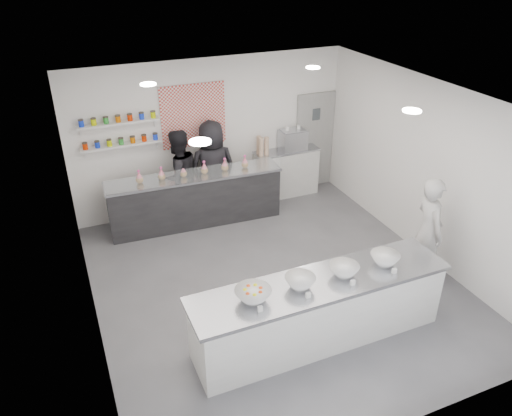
{
  "coord_description": "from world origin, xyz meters",
  "views": [
    {
      "loc": [
        -2.81,
        -5.88,
        4.91
      ],
      "look_at": [
        -0.15,
        0.4,
        1.21
      ],
      "focal_mm": 35.0,
      "sensor_mm": 36.0,
      "label": 1
    }
  ],
  "objects": [
    {
      "name": "staff_right",
      "position": [
        -0.13,
        2.6,
        0.96
      ],
      "size": [
        0.96,
        0.65,
        1.92
      ],
      "primitive_type": "imported",
      "rotation": [
        0.0,
        0.0,
        3.1
      ],
      "color": "black",
      "rests_on": "floor"
    },
    {
      "name": "espresso_ledge",
      "position": [
        1.55,
        2.78,
        0.51
      ],
      "size": [
        1.38,
        0.44,
        1.02
      ],
      "primitive_type": "cube",
      "color": "silver",
      "rests_on": "floor"
    },
    {
      "name": "ceiling",
      "position": [
        0.0,
        0.0,
        3.0
      ],
      "size": [
        6.0,
        6.0,
        0.0
      ],
      "primitive_type": "plane",
      "rotation": [
        3.14,
        0.0,
        0.0
      ],
      "color": "white",
      "rests_on": "floor"
    },
    {
      "name": "back_door",
      "position": [
        2.3,
        2.97,
        1.05
      ],
      "size": [
        0.88,
        0.04,
        2.1
      ],
      "primitive_type": "cube",
      "color": "gray",
      "rests_on": "floor"
    },
    {
      "name": "floor",
      "position": [
        0.0,
        0.0,
        0.0
      ],
      "size": [
        6.0,
        6.0,
        0.0
      ],
      "primitive_type": "plane",
      "color": "#515156",
      "rests_on": "ground"
    },
    {
      "name": "preserve_jars",
      "position": [
        -1.75,
        2.88,
        1.88
      ],
      "size": [
        1.45,
        0.1,
        0.56
      ],
      "primitive_type": null,
      "color": "red",
      "rests_on": "jar_shelf_lower"
    },
    {
      "name": "back_wall",
      "position": [
        0.0,
        3.0,
        1.5
      ],
      "size": [
        5.5,
        0.0,
        5.5
      ],
      "primitive_type": "plane",
      "rotation": [
        1.57,
        0.0,
        0.0
      ],
      "color": "white",
      "rests_on": "floor"
    },
    {
      "name": "staff_left",
      "position": [
        -0.82,
        2.6,
        0.92
      ],
      "size": [
        1.06,
        0.94,
        1.84
      ],
      "primitive_type": "imported",
      "rotation": [
        0.0,
        0.0,
        3.45
      ],
      "color": "black",
      "rests_on": "floor"
    },
    {
      "name": "right_wall",
      "position": [
        2.75,
        0.0,
        1.5
      ],
      "size": [
        0.0,
        6.0,
        6.0
      ],
      "primitive_type": "plane",
      "rotation": [
        1.57,
        0.0,
        -1.57
      ],
      "color": "white",
      "rests_on": "floor"
    },
    {
      "name": "pattern_panel",
      "position": [
        -0.35,
        2.98,
        1.95
      ],
      "size": [
        1.25,
        0.03,
        1.2
      ],
      "primitive_type": "cube",
      "color": "red",
      "rests_on": "back_wall"
    },
    {
      "name": "jar_shelf_upper",
      "position": [
        -1.75,
        2.9,
        2.02
      ],
      "size": [
        1.45,
        0.22,
        0.04
      ],
      "primitive_type": "cube",
      "color": "silver",
      "rests_on": "back_wall"
    },
    {
      "name": "back_bar",
      "position": [
        -0.58,
        2.34,
        0.51
      ],
      "size": [
        3.32,
        0.77,
        1.02
      ],
      "primitive_type": "cube",
      "rotation": [
        0.0,
        0.0,
        -0.05
      ],
      "color": "black",
      "rests_on": "floor"
    },
    {
      "name": "sneeze_guard",
      "position": [
        -0.6,
        2.06,
        1.16
      ],
      "size": [
        3.24,
        0.18,
        0.28
      ],
      "primitive_type": "cube",
      "rotation": [
        0.0,
        0.0,
        -0.05
      ],
      "color": "white",
      "rests_on": "back_bar"
    },
    {
      "name": "left_wall",
      "position": [
        -2.75,
        0.0,
        1.5
      ],
      "size": [
        0.0,
        6.0,
        6.0
      ],
      "primitive_type": "plane",
      "rotation": [
        1.57,
        0.0,
        1.57
      ],
      "color": "white",
      "rests_on": "floor"
    },
    {
      "name": "label_cards",
      "position": [
        0.02,
        -1.91,
        1.01
      ],
      "size": [
        2.01,
        0.04,
        0.07
      ],
      "primitive_type": null,
      "color": "white",
      "rests_on": "prep_counter"
    },
    {
      "name": "downlight_0",
      "position": [
        -1.4,
        -1.0,
        2.98
      ],
      "size": [
        0.24,
        0.24,
        0.02
      ],
      "primitive_type": "cylinder",
      "color": "white",
      "rests_on": "ceiling"
    },
    {
      "name": "downlight_1",
      "position": [
        1.4,
        -1.0,
        2.98
      ],
      "size": [
        0.24,
        0.24,
        0.02
      ],
      "primitive_type": "cylinder",
      "color": "white",
      "rests_on": "ceiling"
    },
    {
      "name": "cup_stacks",
      "position": [
        1.0,
        2.78,
        1.21
      ],
      "size": [
        0.24,
        0.24,
        0.38
      ],
      "primitive_type": null,
      "color": "tan",
      "rests_on": "espresso_ledge"
    },
    {
      "name": "downlight_3",
      "position": [
        1.4,
        1.6,
        2.98
      ],
      "size": [
        0.24,
        0.24,
        0.02
      ],
      "primitive_type": "cylinder",
      "color": "white",
      "rests_on": "ceiling"
    },
    {
      "name": "woman_prep",
      "position": [
        2.25,
        -0.8,
        0.89
      ],
      "size": [
        0.55,
        0.73,
        1.79
      ],
      "primitive_type": "imported",
      "rotation": [
        0.0,
        0.0,
        1.36
      ],
      "color": "#B8B6B3",
      "rests_on": "floor"
    },
    {
      "name": "downlight_2",
      "position": [
        -1.4,
        1.6,
        2.98
      ],
      "size": [
        0.24,
        0.24,
        0.02
      ],
      "primitive_type": "cylinder",
      "color": "white",
      "rests_on": "ceiling"
    },
    {
      "name": "jar_shelf_lower",
      "position": [
        -1.75,
        2.9,
        1.6
      ],
      "size": [
        1.45,
        0.22,
        0.04
      ],
      "primitive_type": "cube",
      "color": "silver",
      "rests_on": "back_wall"
    },
    {
      "name": "cookie_bags",
      "position": [
        -0.58,
        2.34,
        1.15
      ],
      "size": [
        2.14,
        0.24,
        0.26
      ],
      "primitive_type": null,
      "rotation": [
        0.0,
        0.0,
        -0.05
      ],
      "color": "#F06885",
      "rests_on": "back_bar"
    },
    {
      "name": "espresso_machine",
      "position": [
        1.68,
        2.78,
        1.23
      ],
      "size": [
        0.54,
        0.37,
        0.41
      ],
      "primitive_type": "cube",
      "color": "#93969E",
      "rests_on": "espresso_ledge"
    },
    {
      "name": "prep_bowls",
      "position": [
        0.02,
        -1.39,
        1.06
      ],
      "size": [
        2.36,
        0.52,
        0.16
      ],
      "primitive_type": null,
      "rotation": [
        0.0,
        0.0,
        0.01
      ],
      "color": "white",
      "rests_on": "prep_counter"
    },
    {
      "name": "prep_counter",
      "position": [
        0.02,
        -1.39,
        0.49
      ],
      "size": [
        3.59,
        0.84,
        0.98
      ],
      "primitive_type": "cube",
      "rotation": [
        0.0,
        0.0,
        0.01
      ],
      "color": "silver",
      "rests_on": "floor"
    }
  ]
}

